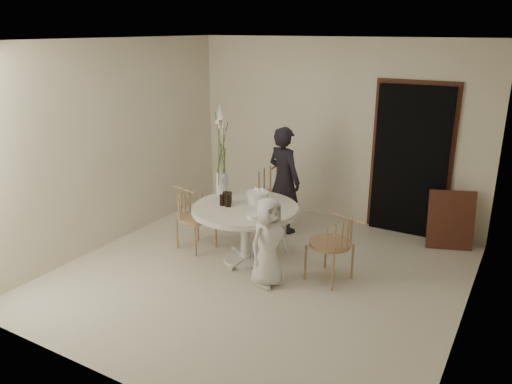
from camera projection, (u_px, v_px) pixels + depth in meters
The scene contains 18 objects.
ground at pixel (260, 275), 5.99m from camera, with size 4.50×4.50×0.00m, color beige.
room_shell at pixel (260, 142), 5.48m from camera, with size 4.50×4.50×4.50m.
doorway at pixel (410, 162), 6.91m from camera, with size 1.00×0.10×2.10m, color black.
door_trim at pixel (411, 157), 6.92m from camera, with size 1.12×0.03×2.22m, color #572E1E.
table at pixel (246, 215), 6.17m from camera, with size 1.33×1.33×0.73m.
picture_frame at pixel (451, 220), 6.61m from camera, with size 0.60×0.04×0.79m, color #572E1E.
chair_far at pixel (274, 187), 7.32m from camera, with size 0.56×0.59×0.91m.
chair_right at pixel (339, 239), 5.64m from camera, with size 0.57×0.54×0.85m.
chair_left at pixel (190, 210), 6.63m from camera, with size 0.53×0.50×0.80m.
girl at pixel (284, 180), 7.07m from camera, with size 0.56×0.37×1.53m, color black.
boy at pixel (268, 242), 5.61m from camera, with size 0.51×0.33×1.05m, color silver.
birthday_cake at pixel (257, 197), 6.25m from camera, with size 0.29×0.29×0.19m.
cola_tumbler_a at pixel (222, 200), 6.14m from camera, with size 0.06×0.06×0.14m, color black.
cola_tumbler_b at pixel (226, 198), 6.15m from camera, with size 0.08×0.08×0.17m, color black.
cola_tumbler_c at pixel (228, 200), 6.10m from camera, with size 0.08×0.08×0.16m, color black.
cola_tumbler_d at pixel (229, 197), 6.24m from camera, with size 0.06×0.06×0.14m, color black.
plate_stack at pixel (255, 216), 5.76m from camera, with size 0.18×0.18×0.04m, color white.
flower_vase at pixel (222, 161), 6.39m from camera, with size 0.16×0.16×1.20m.
Camera 1 is at (2.65, -4.67, 2.83)m, focal length 35.00 mm.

